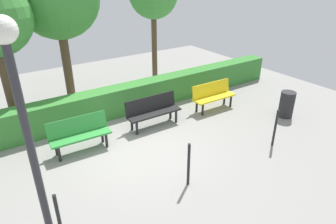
{
  "coord_description": "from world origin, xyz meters",
  "views": [
    {
      "loc": [
        2.97,
        5.75,
        4.13
      ],
      "look_at": [
        -1.16,
        -0.35,
        0.55
      ],
      "focal_mm": 31.78,
      "sensor_mm": 36.0,
      "label": 1
    }
  ],
  "objects_px": {
    "bench_yellow": "(213,95)",
    "lamp_post": "(19,100)",
    "bench_green": "(79,133)",
    "trash_bin": "(287,104)",
    "bench_black": "(153,110)"
  },
  "relations": [
    {
      "from": "lamp_post",
      "to": "trash_bin",
      "type": "distance_m",
      "value": 7.54
    },
    {
      "from": "lamp_post",
      "to": "trash_bin",
      "type": "xyz_separation_m",
      "value": [
        -7.2,
        -0.65,
        -2.15
      ]
    },
    {
      "from": "bench_black",
      "to": "bench_green",
      "type": "bearing_deg",
      "value": 3.21
    },
    {
      "from": "trash_bin",
      "to": "lamp_post",
      "type": "bearing_deg",
      "value": 5.18
    },
    {
      "from": "trash_bin",
      "to": "bench_green",
      "type": "bearing_deg",
      "value": -16.19
    },
    {
      "from": "bench_green",
      "to": "trash_bin",
      "type": "distance_m",
      "value": 6.08
    },
    {
      "from": "trash_bin",
      "to": "bench_yellow",
      "type": "bearing_deg",
      "value": -48.84
    },
    {
      "from": "bench_yellow",
      "to": "lamp_post",
      "type": "distance_m",
      "value": 6.52
    },
    {
      "from": "bench_green",
      "to": "lamp_post",
      "type": "distance_m",
      "value": 3.41
    },
    {
      "from": "bench_green",
      "to": "trash_bin",
      "type": "xyz_separation_m",
      "value": [
        -5.84,
        1.7,
        -0.08
      ]
    },
    {
      "from": "bench_black",
      "to": "bench_green",
      "type": "xyz_separation_m",
      "value": [
        2.18,
        0.1,
        -0.0
      ]
    },
    {
      "from": "bench_black",
      "to": "lamp_post",
      "type": "distance_m",
      "value": 4.77
    },
    {
      "from": "bench_black",
      "to": "trash_bin",
      "type": "bearing_deg",
      "value": 154.53
    },
    {
      "from": "lamp_post",
      "to": "trash_bin",
      "type": "bearing_deg",
      "value": -174.82
    },
    {
      "from": "bench_yellow",
      "to": "trash_bin",
      "type": "bearing_deg",
      "value": 132.37
    }
  ]
}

